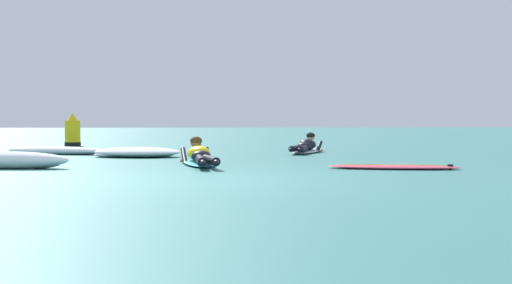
{
  "coord_description": "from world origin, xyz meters",
  "views": [
    {
      "loc": [
        0.02,
        -8.19,
        0.77
      ],
      "look_at": [
        1.17,
        5.34,
        0.32
      ],
      "focal_mm": 43.6,
      "sensor_mm": 36.0,
      "label": 1
    }
  ],
  "objects": [
    {
      "name": "ground_plane",
      "position": [
        0.0,
        10.0,
        0.0
      ],
      "size": [
        120.0,
        120.0,
        0.0
      ],
      "primitive_type": "plane",
      "color": "#387A75"
    },
    {
      "name": "surfer_near",
      "position": [
        -0.04,
        2.73,
        0.14
      ],
      "size": [
        0.77,
        2.65,
        0.55
      ],
      "color": "#2DB2D1",
      "rests_on": "ground"
    },
    {
      "name": "surfer_far",
      "position": [
        2.54,
        6.83,
        0.14
      ],
      "size": [
        1.33,
        2.53,
        0.53
      ],
      "color": "silver",
      "rests_on": "ground"
    },
    {
      "name": "drifting_surfboard",
      "position": [
        3.1,
        1.54,
        0.03
      ],
      "size": [
        2.17,
        0.96,
        0.16
      ],
      "color": "#E54C66",
      "rests_on": "ground"
    },
    {
      "name": "whitewater_front",
      "position": [
        -3.16,
        2.2,
        0.13
      ],
      "size": [
        2.13,
        0.85,
        0.28
      ],
      "color": "white",
      "rests_on": "ground"
    },
    {
      "name": "whitewater_mid_left",
      "position": [
        -3.35,
        6.53,
        0.09
      ],
      "size": [
        2.57,
        1.23,
        0.19
      ],
      "color": "white",
      "rests_on": "ground"
    },
    {
      "name": "whitewater_mid_right",
      "position": [
        -1.39,
        5.35,
        0.1
      ],
      "size": [
        2.09,
        1.51,
        0.22
      ],
      "color": "white",
      "rests_on": "ground"
    },
    {
      "name": "channel_marker_buoy",
      "position": [
        -4.05,
        11.61,
        0.41
      ],
      "size": [
        0.5,
        0.5,
        1.03
      ],
      "color": "yellow",
      "rests_on": "ground"
    }
  ]
}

